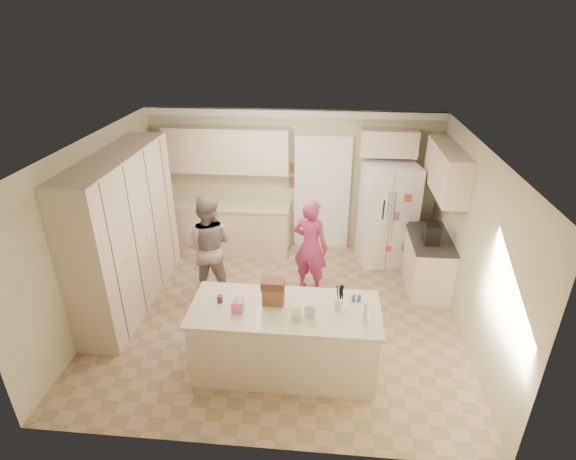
# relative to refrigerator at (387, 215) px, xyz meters

# --- Properties ---
(floor) EXTENTS (5.20, 4.60, 0.02)m
(floor) POSITION_rel_refrigerator_xyz_m (-1.71, -1.83, -0.91)
(floor) COLOR tan
(floor) RESTS_ON ground
(ceiling) EXTENTS (5.20, 4.60, 0.02)m
(ceiling) POSITION_rel_refrigerator_xyz_m (-1.71, -1.83, 1.71)
(ceiling) COLOR white
(ceiling) RESTS_ON wall_back
(wall_back) EXTENTS (5.20, 0.02, 2.60)m
(wall_back) POSITION_rel_refrigerator_xyz_m (-1.71, 0.48, 0.40)
(wall_back) COLOR beige
(wall_back) RESTS_ON ground
(wall_front) EXTENTS (5.20, 0.02, 2.60)m
(wall_front) POSITION_rel_refrigerator_xyz_m (-1.71, -4.14, 0.40)
(wall_front) COLOR beige
(wall_front) RESTS_ON ground
(wall_left) EXTENTS (0.02, 4.60, 2.60)m
(wall_left) POSITION_rel_refrigerator_xyz_m (-4.32, -1.83, 0.40)
(wall_left) COLOR beige
(wall_left) RESTS_ON ground
(wall_right) EXTENTS (0.02, 4.60, 2.60)m
(wall_right) POSITION_rel_refrigerator_xyz_m (0.90, -1.83, 0.40)
(wall_right) COLOR beige
(wall_right) RESTS_ON ground
(crown_back) EXTENTS (5.20, 0.08, 0.12)m
(crown_back) POSITION_rel_refrigerator_xyz_m (-1.71, 0.43, 1.63)
(crown_back) COLOR white
(crown_back) RESTS_ON wall_back
(pantry_bank) EXTENTS (0.60, 2.60, 2.35)m
(pantry_bank) POSITION_rel_refrigerator_xyz_m (-4.01, -1.63, 0.28)
(pantry_bank) COLOR beige
(pantry_bank) RESTS_ON floor
(back_base_cab) EXTENTS (2.20, 0.60, 0.88)m
(back_base_cab) POSITION_rel_refrigerator_xyz_m (-2.86, 0.17, -0.46)
(back_base_cab) COLOR beige
(back_base_cab) RESTS_ON floor
(back_countertop) EXTENTS (2.24, 0.63, 0.04)m
(back_countertop) POSITION_rel_refrigerator_xyz_m (-2.86, 0.16, 0.00)
(back_countertop) COLOR beige
(back_countertop) RESTS_ON back_base_cab
(back_upper_cab) EXTENTS (2.20, 0.35, 0.80)m
(back_upper_cab) POSITION_rel_refrigerator_xyz_m (-2.86, 0.30, 1.00)
(back_upper_cab) COLOR beige
(back_upper_cab) RESTS_ON wall_back
(doorway_opening) EXTENTS (0.90, 0.06, 2.10)m
(doorway_opening) POSITION_rel_refrigerator_xyz_m (-1.16, 0.45, 0.15)
(doorway_opening) COLOR black
(doorway_opening) RESTS_ON floor
(doorway_casing) EXTENTS (1.02, 0.03, 2.22)m
(doorway_casing) POSITION_rel_refrigerator_xyz_m (-1.16, 0.42, 0.15)
(doorway_casing) COLOR white
(doorway_casing) RESTS_ON floor
(wall_frame_upper) EXTENTS (0.15, 0.02, 0.20)m
(wall_frame_upper) POSITION_rel_refrigerator_xyz_m (-1.69, 0.44, 0.65)
(wall_frame_upper) COLOR brown
(wall_frame_upper) RESTS_ON wall_back
(wall_frame_lower) EXTENTS (0.15, 0.02, 0.20)m
(wall_frame_lower) POSITION_rel_refrigerator_xyz_m (-1.69, 0.44, 0.38)
(wall_frame_lower) COLOR brown
(wall_frame_lower) RESTS_ON wall_back
(refrigerator) EXTENTS (1.01, 0.85, 1.80)m
(refrigerator) POSITION_rel_refrigerator_xyz_m (0.00, 0.00, 0.00)
(refrigerator) COLOR white
(refrigerator) RESTS_ON floor
(fridge_seam) EXTENTS (0.02, 0.02, 1.78)m
(fridge_seam) POSITION_rel_refrigerator_xyz_m (0.00, -0.35, 0.00)
(fridge_seam) COLOR gray
(fridge_seam) RESTS_ON refrigerator
(fridge_dispenser) EXTENTS (0.22, 0.03, 0.35)m
(fridge_dispenser) POSITION_rel_refrigerator_xyz_m (-0.22, -0.37, 0.25)
(fridge_dispenser) COLOR black
(fridge_dispenser) RESTS_ON refrigerator
(fridge_handle_l) EXTENTS (0.02, 0.02, 0.85)m
(fridge_handle_l) POSITION_rel_refrigerator_xyz_m (-0.05, -0.37, 0.15)
(fridge_handle_l) COLOR silver
(fridge_handle_l) RESTS_ON refrigerator
(fridge_handle_r) EXTENTS (0.02, 0.02, 0.85)m
(fridge_handle_r) POSITION_rel_refrigerator_xyz_m (0.05, -0.37, 0.15)
(fridge_handle_r) COLOR silver
(fridge_handle_r) RESTS_ON refrigerator
(over_fridge_cab) EXTENTS (0.95, 0.35, 0.45)m
(over_fridge_cab) POSITION_rel_refrigerator_xyz_m (-0.06, 0.30, 1.20)
(over_fridge_cab) COLOR beige
(over_fridge_cab) RESTS_ON wall_back
(right_base_cab) EXTENTS (0.60, 1.20, 0.88)m
(right_base_cab) POSITION_rel_refrigerator_xyz_m (0.59, -0.83, -0.46)
(right_base_cab) COLOR beige
(right_base_cab) RESTS_ON floor
(right_countertop) EXTENTS (0.63, 1.24, 0.04)m
(right_countertop) POSITION_rel_refrigerator_xyz_m (0.58, -0.83, 0.00)
(right_countertop) COLOR #2D2B28
(right_countertop) RESTS_ON right_base_cab
(right_upper_cab) EXTENTS (0.35, 1.50, 0.70)m
(right_upper_cab) POSITION_rel_refrigerator_xyz_m (0.72, -0.63, 1.05)
(right_upper_cab) COLOR beige
(right_upper_cab) RESTS_ON wall_right
(coffee_maker) EXTENTS (0.22, 0.28, 0.30)m
(coffee_maker) POSITION_rel_refrigerator_xyz_m (0.54, -1.03, 0.17)
(coffee_maker) COLOR black
(coffee_maker) RESTS_ON right_countertop
(island_base) EXTENTS (2.20, 0.90, 0.88)m
(island_base) POSITION_rel_refrigerator_xyz_m (-1.51, -2.93, -0.46)
(island_base) COLOR beige
(island_base) RESTS_ON floor
(island_top) EXTENTS (2.28, 0.96, 0.05)m
(island_top) POSITION_rel_refrigerator_xyz_m (-1.51, -2.93, 0.00)
(island_top) COLOR beige
(island_top) RESTS_ON island_base
(utensil_crock) EXTENTS (0.13, 0.13, 0.15)m
(utensil_crock) POSITION_rel_refrigerator_xyz_m (-0.86, -2.88, 0.10)
(utensil_crock) COLOR white
(utensil_crock) RESTS_ON island_top
(tissue_box) EXTENTS (0.13, 0.13, 0.14)m
(tissue_box) POSITION_rel_refrigerator_xyz_m (-2.06, -3.03, 0.10)
(tissue_box) COLOR pink
(tissue_box) RESTS_ON island_top
(tissue_plume) EXTENTS (0.08, 0.08, 0.08)m
(tissue_plume) POSITION_rel_refrigerator_xyz_m (-2.06, -3.03, 0.20)
(tissue_plume) COLOR white
(tissue_plume) RESTS_ON tissue_box
(dollhouse_body) EXTENTS (0.26, 0.18, 0.22)m
(dollhouse_body) POSITION_rel_refrigerator_xyz_m (-1.66, -2.83, 0.14)
(dollhouse_body) COLOR brown
(dollhouse_body) RESTS_ON island_top
(dollhouse_roof) EXTENTS (0.28, 0.20, 0.10)m
(dollhouse_roof) POSITION_rel_refrigerator_xyz_m (-1.66, -2.83, 0.30)
(dollhouse_roof) COLOR #592D1E
(dollhouse_roof) RESTS_ON dollhouse_body
(jam_jar) EXTENTS (0.07, 0.07, 0.09)m
(jam_jar) POSITION_rel_refrigerator_xyz_m (-2.31, -2.88, 0.07)
(jam_jar) COLOR #59263F
(jam_jar) RESTS_ON island_top
(greeting_card_a) EXTENTS (0.12, 0.06, 0.16)m
(greeting_card_a) POSITION_rel_refrigerator_xyz_m (-1.36, -3.13, 0.11)
(greeting_card_a) COLOR white
(greeting_card_a) RESTS_ON island_top
(greeting_card_b) EXTENTS (0.12, 0.05, 0.16)m
(greeting_card_b) POSITION_rel_refrigerator_xyz_m (-1.21, -3.08, 0.11)
(greeting_card_b) COLOR silver
(greeting_card_b) RESTS_ON island_top
(water_bottle) EXTENTS (0.07, 0.07, 0.24)m
(water_bottle) POSITION_rel_refrigerator_xyz_m (-0.56, -3.08, 0.14)
(water_bottle) COLOR silver
(water_bottle) RESTS_ON island_top
(shaker_salt) EXTENTS (0.05, 0.05, 0.09)m
(shaker_salt) POSITION_rel_refrigerator_xyz_m (-0.69, -2.71, 0.07)
(shaker_salt) COLOR #425793
(shaker_salt) RESTS_ON island_top
(shaker_pepper) EXTENTS (0.05, 0.05, 0.09)m
(shaker_pepper) POSITION_rel_refrigerator_xyz_m (-0.62, -2.71, 0.07)
(shaker_pepper) COLOR #425793
(shaker_pepper) RESTS_ON island_top
(teen_boy) EXTENTS (0.83, 0.65, 1.69)m
(teen_boy) POSITION_rel_refrigerator_xyz_m (-2.86, -1.33, -0.05)
(teen_boy) COLOR gray
(teen_boy) RESTS_ON floor
(teen_girl) EXTENTS (0.68, 0.57, 1.59)m
(teen_girl) POSITION_rel_refrigerator_xyz_m (-1.29, -1.10, -0.11)
(teen_girl) COLOR #A52E64
(teen_girl) RESTS_ON floor
(fridge_magnets) EXTENTS (0.76, 0.02, 1.44)m
(fridge_magnets) POSITION_rel_refrigerator_xyz_m (0.00, -0.36, 0.00)
(fridge_magnets) COLOR tan
(fridge_magnets) RESTS_ON refrigerator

